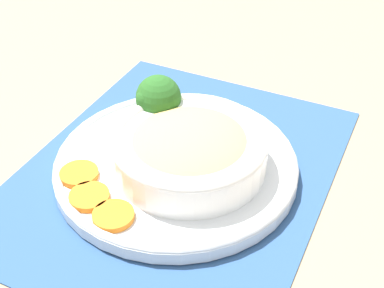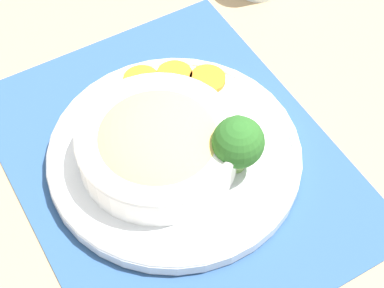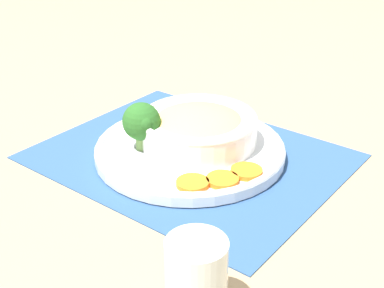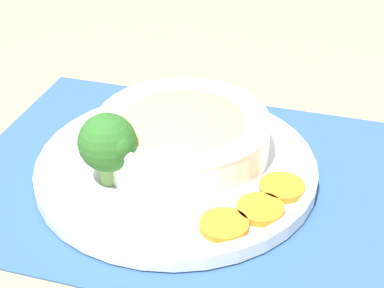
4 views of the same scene
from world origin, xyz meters
name	(u,v)px [view 3 (image 3 of 4)]	position (x,y,z in m)	size (l,w,h in m)	color
ground_plane	(190,157)	(0.00, 0.00, 0.00)	(4.00, 4.00, 0.00)	tan
placemat	(190,156)	(0.00, 0.00, 0.00)	(0.49, 0.41, 0.00)	#2D5184
plate	(190,149)	(0.00, 0.00, 0.02)	(0.30, 0.30, 0.02)	silver
bowl	(197,126)	(0.00, -0.02, 0.05)	(0.19, 0.19, 0.06)	white
broccoli_floret	(142,122)	(0.05, 0.06, 0.07)	(0.06, 0.06, 0.08)	#759E51
carrot_slice_near	(193,183)	(-0.08, 0.08, 0.02)	(0.05, 0.05, 0.01)	orange
carrot_slice_middle	(222,180)	(-0.11, 0.05, 0.02)	(0.05, 0.05, 0.01)	orange
carrot_slice_far	(246,171)	(-0.12, 0.01, 0.02)	(0.05, 0.05, 0.01)	orange
water_glass	(196,282)	(-0.24, 0.24, 0.04)	(0.06, 0.06, 0.09)	silver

